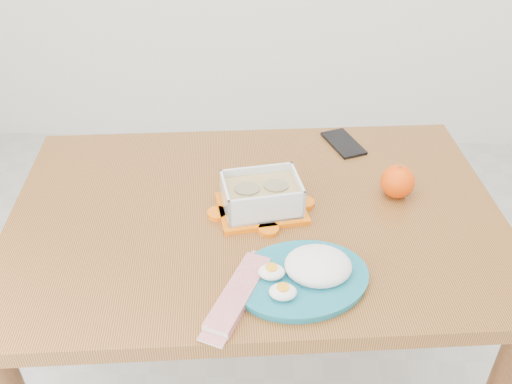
{
  "coord_description": "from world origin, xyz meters",
  "views": [
    {
      "loc": [
        -0.07,
        -0.97,
        1.62
      ],
      "look_at": [
        -0.12,
        0.14,
        0.81
      ],
      "focal_mm": 40.0,
      "sensor_mm": 36.0,
      "label": 1
    }
  ],
  "objects_px": {
    "dining_table": "(256,242)",
    "food_container": "(262,196)",
    "smartphone": "(343,143)",
    "orange_fruit": "(398,181)",
    "rice_plate": "(307,272)"
  },
  "relations": [
    {
      "from": "food_container",
      "to": "orange_fruit",
      "type": "distance_m",
      "value": 0.35
    },
    {
      "from": "smartphone",
      "to": "food_container",
      "type": "bearing_deg",
      "value": -148.93
    },
    {
      "from": "orange_fruit",
      "to": "food_container",
      "type": "bearing_deg",
      "value": -166.96
    },
    {
      "from": "smartphone",
      "to": "rice_plate",
      "type": "bearing_deg",
      "value": -126.13
    },
    {
      "from": "orange_fruit",
      "to": "rice_plate",
      "type": "xyz_separation_m",
      "value": [
        -0.24,
        -0.32,
        -0.02
      ]
    },
    {
      "from": "dining_table",
      "to": "orange_fruit",
      "type": "distance_m",
      "value": 0.39
    },
    {
      "from": "orange_fruit",
      "to": "smartphone",
      "type": "xyz_separation_m",
      "value": [
        -0.11,
        0.24,
        -0.04
      ]
    },
    {
      "from": "food_container",
      "to": "smartphone",
      "type": "xyz_separation_m",
      "value": [
        0.23,
        0.32,
        -0.04
      ]
    },
    {
      "from": "orange_fruit",
      "to": "dining_table",
      "type": "bearing_deg",
      "value": -166.53
    },
    {
      "from": "dining_table",
      "to": "orange_fruit",
      "type": "xyz_separation_m",
      "value": [
        0.35,
        0.08,
        0.14
      ]
    },
    {
      "from": "dining_table",
      "to": "smartphone",
      "type": "height_order",
      "value": "smartphone"
    },
    {
      "from": "dining_table",
      "to": "rice_plate",
      "type": "relative_size",
      "value": 3.56
    },
    {
      "from": "dining_table",
      "to": "smartphone",
      "type": "bearing_deg",
      "value": 47.88
    },
    {
      "from": "dining_table",
      "to": "food_container",
      "type": "xyz_separation_m",
      "value": [
        0.01,
        0.01,
        0.14
      ]
    },
    {
      "from": "rice_plate",
      "to": "smartphone",
      "type": "height_order",
      "value": "rice_plate"
    }
  ]
}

